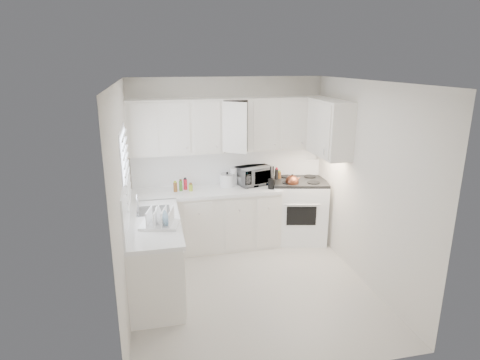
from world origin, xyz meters
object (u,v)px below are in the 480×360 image
object	(u,v)px
utensil_crock	(272,177)
dish_rack	(159,217)
tea_kettle	(292,181)
microwave	(254,174)
rice_cooker	(227,179)
stove	(298,202)

from	to	relation	value
utensil_crock	dish_rack	xyz separation A→B (m)	(-1.71, -1.13, -0.06)
tea_kettle	dish_rack	xyz separation A→B (m)	(-2.04, -1.11, 0.01)
tea_kettle	microwave	bearing A→B (deg)	146.55
tea_kettle	rice_cooker	world-z (taller)	same
tea_kettle	utensil_crock	world-z (taller)	utensil_crock
microwave	dish_rack	xyz separation A→B (m)	(-1.51, -1.40, -0.06)
stove	dish_rack	xyz separation A→B (m)	(-2.22, -1.27, 0.42)
tea_kettle	dish_rack	size ratio (longest dim) A/B	0.58
microwave	tea_kettle	bearing A→B (deg)	-46.99
tea_kettle	utensil_crock	xyz separation A→B (m)	(-0.32, 0.02, 0.07)
rice_cooker	dish_rack	world-z (taller)	dish_rack
utensil_crock	tea_kettle	bearing A→B (deg)	-2.72
dish_rack	utensil_crock	bearing A→B (deg)	46.85
microwave	rice_cooker	world-z (taller)	microwave
stove	dish_rack	distance (m)	2.59
stove	dish_rack	world-z (taller)	stove
rice_cooker	dish_rack	bearing A→B (deg)	-109.92
stove	rice_cooker	distance (m)	1.22
microwave	dish_rack	world-z (taller)	microwave
rice_cooker	utensil_crock	world-z (taller)	utensil_crock
microwave	rice_cooker	size ratio (longest dim) A/B	2.31
stove	microwave	world-z (taller)	microwave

